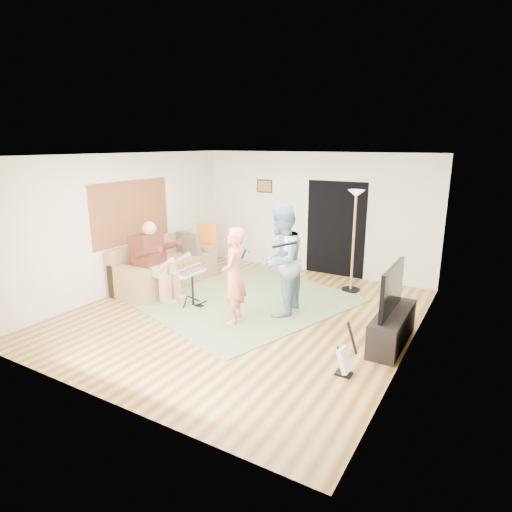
{
  "coord_description": "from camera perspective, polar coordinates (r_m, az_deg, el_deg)",
  "views": [
    {
      "loc": [
        3.7,
        -5.88,
        2.89
      ],
      "look_at": [
        0.09,
        0.3,
        0.99
      ],
      "focal_mm": 30.0,
      "sensor_mm": 36.0,
      "label": 1
    }
  ],
  "objects": [
    {
      "name": "floor",
      "position": [
        7.52,
        -1.74,
        -7.73
      ],
      "size": [
        6.0,
        6.0,
        0.0
      ],
      "primitive_type": "plane",
      "color": "brown",
      "rests_on": "ground"
    },
    {
      "name": "walls",
      "position": [
        7.12,
        -1.83,
        2.36
      ],
      "size": [
        5.5,
        6.0,
        2.7
      ],
      "primitive_type": null,
      "color": "silver",
      "rests_on": "floor"
    },
    {
      "name": "ceiling",
      "position": [
        6.95,
        -1.92,
        13.29
      ],
      "size": [
        6.0,
        6.0,
        0.0
      ],
      "primitive_type": "plane",
      "rotation": [
        3.14,
        0.0,
        0.0
      ],
      "color": "white",
      "rests_on": "walls"
    },
    {
      "name": "window_blinds",
      "position": [
        8.96,
        -16.25,
        5.67
      ],
      "size": [
        0.0,
        2.05,
        2.05
      ],
      "primitive_type": "plane",
      "rotation": [
        1.57,
        0.0,
        1.57
      ],
      "color": "#9A592F",
      "rests_on": "walls"
    },
    {
      "name": "doorway",
      "position": [
        9.59,
        10.57,
        3.55
      ],
      "size": [
        2.1,
        0.0,
        2.1
      ],
      "primitive_type": "plane",
      "rotation": [
        1.57,
        0.0,
        0.0
      ],
      "color": "black",
      "rests_on": "walls"
    },
    {
      "name": "picture_frame",
      "position": [
        10.21,
        1.15,
        9.29
      ],
      "size": [
        0.42,
        0.03,
        0.32
      ],
      "primitive_type": "cube",
      "color": "#3F2314",
      "rests_on": "walls"
    },
    {
      "name": "area_rug",
      "position": [
        8.14,
        -1.34,
        -5.87
      ],
      "size": [
        4.11,
        4.32,
        0.02
      ],
      "primitive_type": "cube",
      "rotation": [
        0.0,
        0.0,
        -0.31
      ],
      "color": "#647949",
      "rests_on": "floor"
    },
    {
      "name": "sofa",
      "position": [
        9.15,
        -12.3,
        -1.87
      ],
      "size": [
        0.94,
        2.29,
        0.93
      ],
      "color": "#A27B51",
      "rests_on": "floor"
    },
    {
      "name": "drummer",
      "position": [
        8.33,
        -13.12,
        -1.68
      ],
      "size": [
        0.96,
        0.54,
        1.47
      ],
      "color": "#572718",
      "rests_on": "sofa"
    },
    {
      "name": "drum_kit",
      "position": [
        7.87,
        -8.44,
        -4.58
      ],
      "size": [
        0.36,
        0.65,
        0.67
      ],
      "color": "black",
      "rests_on": "floor"
    },
    {
      "name": "singer",
      "position": [
        6.96,
        -3.0,
        -2.64
      ],
      "size": [
        0.56,
        0.68,
        1.6
      ],
      "primitive_type": "imported",
      "rotation": [
        0.0,
        0.0,
        -1.21
      ],
      "color": "#ED7A67",
      "rests_on": "floor"
    },
    {
      "name": "microphone",
      "position": [
        6.75,
        -1.63,
        0.3
      ],
      "size": [
        0.06,
        0.06,
        0.24
      ],
      "primitive_type": null,
      "color": "black",
      "rests_on": "singer"
    },
    {
      "name": "guitarist",
      "position": [
        7.23,
        3.36,
        -0.64
      ],
      "size": [
        0.83,
        1.01,
        1.92
      ],
      "primitive_type": "imported",
      "rotation": [
        0.0,
        0.0,
        -1.45
      ],
      "color": "#6F8EA2",
      "rests_on": "floor"
    },
    {
      "name": "guitar_held",
      "position": [
        7.06,
        4.84,
        1.84
      ],
      "size": [
        0.33,
        0.6,
        0.26
      ],
      "primitive_type": null,
      "rotation": [
        0.0,
        0.0,
        -0.37
      ],
      "color": "white",
      "rests_on": "guitarist"
    },
    {
      "name": "guitar_spare",
      "position": [
        5.72,
        11.79,
        -13.41
      ],
      "size": [
        0.27,
        0.24,
        0.74
      ],
      "color": "black",
      "rests_on": "floor"
    },
    {
      "name": "torchiere_lamp",
      "position": [
        8.54,
        13.0,
        4.34
      ],
      "size": [
        0.36,
        0.36,
        2.02
      ],
      "color": "black",
      "rests_on": "floor"
    },
    {
      "name": "dining_chair",
      "position": [
        9.88,
        -6.65,
        0.11
      ],
      "size": [
        0.6,
        0.63,
        1.1
      ],
      "rotation": [
        0.0,
        0.0,
        0.35
      ],
      "color": "#D6B98B",
      "rests_on": "floor"
    },
    {
      "name": "tv_cabinet",
      "position": [
        6.69,
        17.69,
        -9.12
      ],
      "size": [
        0.4,
        1.4,
        0.5
      ],
      "primitive_type": "cube",
      "color": "black",
      "rests_on": "floor"
    },
    {
      "name": "television",
      "position": [
        6.49,
        17.68,
        -4.19
      ],
      "size": [
        0.06,
        1.16,
        0.7
      ],
      "primitive_type": "cube",
      "color": "black",
      "rests_on": "tv_cabinet"
    }
  ]
}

